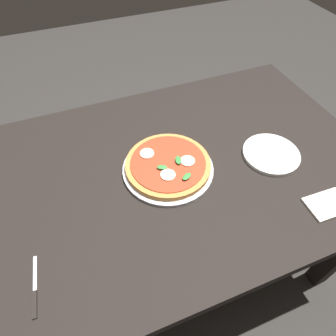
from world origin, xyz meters
TOP-DOWN VIEW (x-y plane):
  - ground_plane at (0.00, 0.00)m, footprint 6.00×6.00m
  - dining_table at (0.00, 0.00)m, footprint 1.41×0.90m
  - serving_tray at (-0.02, -0.01)m, footprint 0.31×0.31m
  - pizza at (-0.02, -0.01)m, footprint 0.29×0.29m
  - plate_white at (0.34, -0.08)m, footprint 0.20×0.20m
  - napkin at (0.38, -0.32)m, footprint 0.13×0.09m
  - knife at (-0.48, -0.26)m, footprint 0.02×0.16m

SIDE VIEW (x-z plane):
  - ground_plane at x=0.00m, z-range 0.00..0.00m
  - dining_table at x=0.00m, z-range 0.26..0.97m
  - knife at x=-0.48m, z-range 0.71..0.72m
  - napkin at x=0.38m, z-range 0.71..0.72m
  - serving_tray at x=-0.02m, z-range 0.71..0.72m
  - plate_white at x=0.34m, z-range 0.71..0.72m
  - pizza at x=-0.02m, z-range 0.72..0.75m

